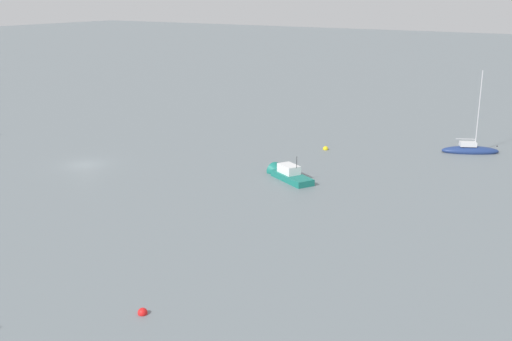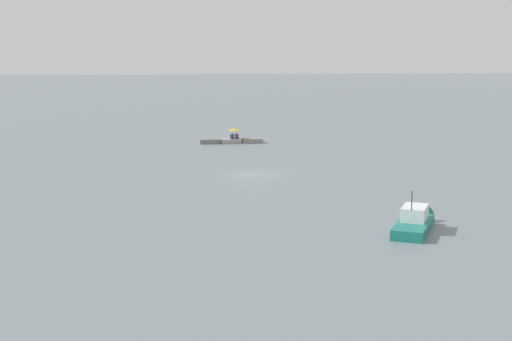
{
  "view_description": "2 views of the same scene",
  "coord_description": "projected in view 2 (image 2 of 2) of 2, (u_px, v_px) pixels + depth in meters",
  "views": [
    {
      "loc": [
        44.62,
        51.07,
        18.36
      ],
      "look_at": [
        -4.0,
        19.77,
        1.46
      ],
      "focal_mm": 43.22,
      "sensor_mm": 36.0,
      "label": 1
    },
    {
      "loc": [
        7.95,
        64.28,
        11.17
      ],
      "look_at": [
        2.15,
        18.62,
        3.46
      ],
      "focal_mm": 51.51,
      "sensor_mm": 36.0,
      "label": 2
    }
  ],
  "objects": [
    {
      "name": "person_seated_blue_right",
      "position": [
        232.0,
        137.0,
        86.85
      ],
      "size": [
        0.42,
        0.63,
        0.73
      ],
      "rotation": [
        0.0,
        0.0,
        0.07
      ],
      "color": "#1E2333",
      "rests_on": "seawall_pier"
    },
    {
      "name": "person_seated_maroon_left",
      "position": [
        237.0,
        137.0,
        86.81
      ],
      "size": [
        0.42,
        0.63,
        0.73
      ],
      "rotation": [
        0.0,
        0.0,
        0.07
      ],
      "color": "#1E2333",
      "rests_on": "seawall_pier"
    },
    {
      "name": "umbrella_open_yellow",
      "position": [
        234.0,
        129.0,
        86.79
      ],
      "size": [
        1.36,
        1.36,
        1.29
      ],
      "color": "black",
      "rests_on": "seawall_pier"
    },
    {
      "name": "ground_plane",
      "position": [
        254.0,
        174.0,
        65.72
      ],
      "size": [
        500.0,
        500.0,
        0.0
      ],
      "primitive_type": "plane",
      "color": "slate"
    },
    {
      "name": "motorboat_teal_near",
      "position": [
        415.0,
        223.0,
        45.85
      ],
      "size": [
        4.44,
        6.25,
        3.41
      ],
      "rotation": [
        0.0,
        0.0,
        2.66
      ],
      "color": "#197266",
      "rests_on": "ground_plane"
    },
    {
      "name": "seawall_pier",
      "position": [
        231.0,
        141.0,
        86.97
      ],
      "size": [
        7.42,
        1.55,
        0.53
      ],
      "color": "gray",
      "rests_on": "ground_plane"
    }
  ]
}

